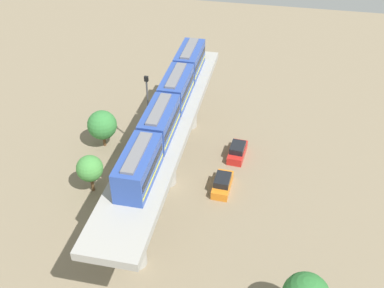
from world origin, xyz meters
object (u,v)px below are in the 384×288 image
(signal_post, at_px, (149,113))
(train, at_px, (168,104))
(parked_car_orange, at_px, (222,184))
(parked_car_red, at_px, (237,151))
(tree_near_viaduct, at_px, (90,169))
(tree_mid_lot, at_px, (102,125))

(signal_post, bearing_deg, train, 134.05)
(parked_car_orange, relative_size, signal_post, 0.40)
(parked_car_red, distance_m, tree_near_viaduct, 17.78)
(parked_car_orange, height_order, signal_post, signal_post)
(parked_car_red, relative_size, tree_near_viaduct, 0.94)
(train, xyz_separation_m, tree_near_viaduct, (7.80, 4.40, -6.40))
(tree_mid_lot, bearing_deg, signal_post, 177.57)
(tree_near_viaduct, xyz_separation_m, tree_mid_lot, (1.73, -8.17, -0.03))
(train, relative_size, signal_post, 2.59)
(train, bearing_deg, tree_near_viaduct, 29.40)
(train, distance_m, signal_post, 6.13)
(parked_car_red, distance_m, parked_car_orange, 6.30)
(tree_near_viaduct, distance_m, signal_post, 9.45)
(tree_near_viaduct, distance_m, tree_mid_lot, 8.35)
(train, height_order, parked_car_red, train)
(parked_car_red, height_order, parked_car_orange, same)
(train, xyz_separation_m, parked_car_red, (-7.07, -5.05, -8.78))
(tree_near_viaduct, height_order, signal_post, signal_post)
(tree_near_viaduct, bearing_deg, tree_mid_lot, -78.07)
(parked_car_orange, bearing_deg, tree_mid_lot, -15.34)
(train, height_order, tree_mid_lot, train)
(parked_car_orange, xyz_separation_m, signal_post, (9.61, -4.70, 5.08))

